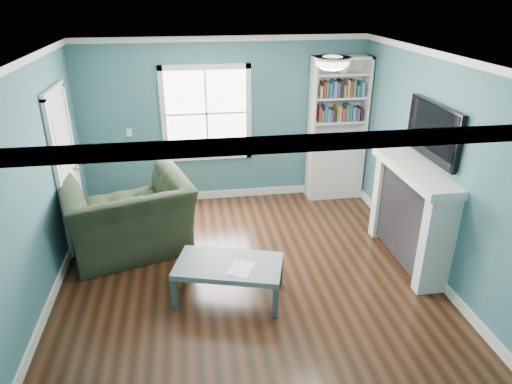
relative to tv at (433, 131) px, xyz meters
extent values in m
plane|color=black|center=(-2.20, -0.20, -1.72)|extent=(5.00, 5.00, 0.00)
plane|color=#397074|center=(-2.20, 2.30, -0.43)|extent=(4.50, 0.00, 4.50)
plane|color=#397074|center=(-2.20, -2.70, -0.43)|extent=(4.50, 0.00, 4.50)
plane|color=#397074|center=(-4.45, -0.20, -0.43)|extent=(0.00, 5.00, 5.00)
plane|color=#397074|center=(0.05, -0.20, -0.43)|extent=(0.00, 5.00, 5.00)
plane|color=white|center=(-2.20, -0.20, 0.88)|extent=(5.00, 5.00, 0.00)
cube|color=white|center=(-2.20, 2.28, -1.66)|extent=(4.50, 0.03, 0.12)
cube|color=white|center=(-4.44, -0.20, -1.66)|extent=(0.03, 5.00, 0.12)
cube|color=white|center=(0.03, -0.20, -1.66)|extent=(0.03, 5.00, 0.12)
cube|color=white|center=(-2.20, 2.28, 0.84)|extent=(4.50, 0.04, 0.08)
cube|color=white|center=(-2.20, -2.68, 0.84)|extent=(4.50, 0.04, 0.08)
cube|color=white|center=(-4.43, -0.20, 0.84)|extent=(0.04, 5.00, 0.08)
cube|color=white|center=(0.03, -0.20, 0.84)|extent=(0.04, 5.00, 0.08)
cube|color=white|center=(-2.50, 2.29, -0.27)|extent=(1.24, 0.01, 1.34)
cube|color=white|center=(-3.16, 2.28, -0.27)|extent=(0.08, 0.06, 1.50)
cube|color=white|center=(-1.84, 2.28, -0.27)|extent=(0.08, 0.06, 1.50)
cube|color=white|center=(-2.50, 2.28, -0.98)|extent=(1.40, 0.06, 0.08)
cube|color=white|center=(-2.50, 2.28, 0.44)|extent=(1.40, 0.06, 0.08)
cube|color=white|center=(-2.50, 2.28, -0.27)|extent=(1.24, 0.03, 0.03)
cube|color=white|center=(-2.50, 2.28, -0.27)|extent=(0.03, 0.03, 1.34)
cube|color=silver|center=(-0.43, 2.10, -1.27)|extent=(0.90, 0.35, 0.90)
cube|color=silver|center=(-0.86, 2.10, -0.12)|extent=(0.04, 0.35, 1.40)
cube|color=silver|center=(0.00, 2.10, -0.12)|extent=(0.04, 0.35, 1.40)
cube|color=silver|center=(-0.43, 2.26, -0.12)|extent=(0.90, 0.02, 1.40)
cube|color=silver|center=(-0.43, 2.10, 0.55)|extent=(0.90, 0.35, 0.04)
cube|color=silver|center=(-0.43, 2.10, -0.80)|extent=(0.84, 0.33, 0.03)
cube|color=silver|center=(-0.43, 2.10, -0.42)|extent=(0.84, 0.33, 0.03)
cube|color=silver|center=(-0.43, 2.10, -0.04)|extent=(0.84, 0.33, 0.03)
cube|color=silver|center=(-0.43, 2.10, 0.32)|extent=(0.84, 0.33, 0.03)
cube|color=maroon|center=(-0.43, 2.08, -0.30)|extent=(0.70, 0.25, 0.22)
cube|color=#33723F|center=(-0.43, 2.08, 0.08)|extent=(0.70, 0.25, 0.22)
cylinder|color=beige|center=(-0.43, 2.05, 0.46)|extent=(0.26, 0.06, 0.26)
cube|color=black|center=(-0.11, 0.00, -1.12)|extent=(0.30, 1.20, 1.10)
cube|color=black|center=(-0.13, 0.00, -1.32)|extent=(0.22, 0.65, 0.70)
cube|color=silver|center=(-0.13, -0.67, -1.12)|extent=(0.36, 0.16, 1.20)
cube|color=silver|center=(-0.13, 0.67, -1.12)|extent=(0.36, 0.16, 1.20)
cube|color=silver|center=(-0.15, 0.00, -0.47)|extent=(0.44, 1.58, 0.10)
cube|color=black|center=(0.00, 0.00, 0.00)|extent=(0.06, 1.10, 0.65)
cube|color=silver|center=(-4.43, 1.20, -0.70)|extent=(0.04, 0.80, 2.05)
cube|color=white|center=(-4.42, 0.75, -0.70)|extent=(0.05, 0.08, 2.13)
cube|color=white|center=(-4.42, 1.65, -0.70)|extent=(0.05, 0.08, 2.13)
cube|color=white|center=(-4.42, 1.20, 0.36)|extent=(0.05, 0.98, 0.08)
sphere|color=#BF8C3F|center=(-4.37, 1.50, -0.77)|extent=(0.07, 0.07, 0.07)
ellipsoid|color=white|center=(-1.30, -0.10, 0.82)|extent=(0.34, 0.34, 0.15)
cylinder|color=white|center=(-1.30, -0.10, 0.86)|extent=(0.38, 0.38, 0.03)
cube|color=white|center=(-3.70, 2.28, -0.52)|extent=(0.08, 0.01, 0.12)
imported|color=#232E1C|center=(-3.65, 0.81, -1.05)|extent=(1.77, 1.40, 1.35)
cube|color=#444B52|center=(-3.07, -0.53, -1.54)|extent=(0.08, 0.08, 0.36)
cube|color=#444B52|center=(-2.00, -0.85, -1.54)|extent=(0.08, 0.08, 0.36)
cube|color=#444B52|center=(-2.90, 0.03, -1.54)|extent=(0.08, 0.08, 0.36)
cube|color=#444B52|center=(-1.83, -0.29, -1.54)|extent=(0.08, 0.08, 0.36)
cube|color=slate|center=(-2.45, -0.41, -1.33)|extent=(1.31, 0.95, 0.06)
cube|color=white|center=(-2.33, -0.54, -1.29)|extent=(0.36, 0.39, 0.00)
camera|label=1|loc=(-2.81, -4.72, 1.52)|focal=32.00mm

